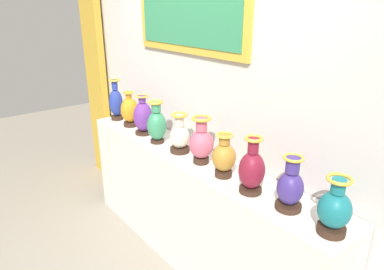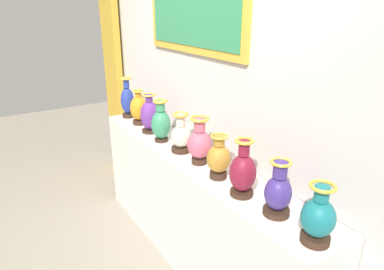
{
  "view_description": "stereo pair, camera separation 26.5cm",
  "coord_description": "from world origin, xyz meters",
  "px_view_note": "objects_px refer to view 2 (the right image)",
  "views": [
    {
      "loc": [
        1.94,
        -1.55,
        2.12
      ],
      "look_at": [
        0.0,
        0.0,
        1.18
      ],
      "focal_mm": 32.23,
      "sensor_mm": 36.0,
      "label": 1
    },
    {
      "loc": [
        2.1,
        -1.33,
        2.12
      ],
      "look_at": [
        0.0,
        0.0,
        1.18
      ],
      "focal_mm": 32.23,
      "sensor_mm": 36.0,
      "label": 2
    }
  ],
  "objects_px": {
    "vase_ivory": "(181,136)",
    "vase_ochre": "(219,158)",
    "vase_violet": "(150,115)",
    "vase_rose": "(199,143)",
    "vase_indigo": "(278,192)",
    "vase_jade": "(161,123)",
    "vase_cobalt": "(127,100)",
    "vase_teal": "(318,218)",
    "vase_amber": "(139,109)",
    "vase_burgundy": "(243,172)"
  },
  "relations": [
    {
      "from": "vase_cobalt",
      "to": "vase_indigo",
      "type": "bearing_deg",
      "value": 0.17
    },
    {
      "from": "vase_cobalt",
      "to": "vase_rose",
      "type": "distance_m",
      "value": 1.34
    },
    {
      "from": "vase_amber",
      "to": "vase_burgundy",
      "type": "distance_m",
      "value": 1.61
    },
    {
      "from": "vase_amber",
      "to": "vase_jade",
      "type": "distance_m",
      "value": 0.53
    },
    {
      "from": "vase_burgundy",
      "to": "vase_indigo",
      "type": "bearing_deg",
      "value": 6.01
    },
    {
      "from": "vase_amber",
      "to": "vase_rose",
      "type": "height_order",
      "value": "vase_rose"
    },
    {
      "from": "vase_rose",
      "to": "vase_teal",
      "type": "relative_size",
      "value": 1.11
    },
    {
      "from": "vase_rose",
      "to": "vase_ochre",
      "type": "distance_m",
      "value": 0.27
    },
    {
      "from": "vase_ivory",
      "to": "vase_violet",
      "type": "bearing_deg",
      "value": -178.82
    },
    {
      "from": "vase_violet",
      "to": "vase_cobalt",
      "type": "bearing_deg",
      "value": 179.66
    },
    {
      "from": "vase_jade",
      "to": "vase_indigo",
      "type": "height_order",
      "value": "vase_jade"
    },
    {
      "from": "vase_cobalt",
      "to": "vase_amber",
      "type": "bearing_deg",
      "value": 1.58
    },
    {
      "from": "vase_burgundy",
      "to": "vase_teal",
      "type": "relative_size",
      "value": 1.15
    },
    {
      "from": "vase_jade",
      "to": "vase_ochre",
      "type": "distance_m",
      "value": 0.81
    },
    {
      "from": "vase_cobalt",
      "to": "vase_violet",
      "type": "distance_m",
      "value": 0.54
    },
    {
      "from": "vase_cobalt",
      "to": "vase_burgundy",
      "type": "xyz_separation_m",
      "value": [
        1.87,
        -0.02,
        -0.02
      ]
    },
    {
      "from": "vase_indigo",
      "to": "vase_teal",
      "type": "height_order",
      "value": "vase_indigo"
    },
    {
      "from": "vase_burgundy",
      "to": "vase_ochre",
      "type": "bearing_deg",
      "value": 177.17
    },
    {
      "from": "vase_jade",
      "to": "vase_amber",
      "type": "bearing_deg",
      "value": 176.68
    },
    {
      "from": "vase_cobalt",
      "to": "vase_rose",
      "type": "relative_size",
      "value": 1.16
    },
    {
      "from": "vase_ivory",
      "to": "vase_jade",
      "type": "bearing_deg",
      "value": -173.75
    },
    {
      "from": "vase_violet",
      "to": "vase_indigo",
      "type": "distance_m",
      "value": 1.61
    },
    {
      "from": "vase_jade",
      "to": "vase_burgundy",
      "type": "bearing_deg",
      "value": 0.05
    },
    {
      "from": "vase_violet",
      "to": "vase_jade",
      "type": "bearing_deg",
      "value": -4.42
    },
    {
      "from": "vase_violet",
      "to": "vase_rose",
      "type": "distance_m",
      "value": 0.81
    },
    {
      "from": "vase_cobalt",
      "to": "vase_rose",
      "type": "height_order",
      "value": "vase_cobalt"
    },
    {
      "from": "vase_cobalt",
      "to": "vase_violet",
      "type": "height_order",
      "value": "vase_cobalt"
    },
    {
      "from": "vase_cobalt",
      "to": "vase_jade",
      "type": "relative_size",
      "value": 1.14
    },
    {
      "from": "vase_amber",
      "to": "vase_teal",
      "type": "relative_size",
      "value": 1.06
    },
    {
      "from": "vase_amber",
      "to": "vase_ivory",
      "type": "height_order",
      "value": "vase_amber"
    },
    {
      "from": "vase_rose",
      "to": "vase_indigo",
      "type": "distance_m",
      "value": 0.8
    },
    {
      "from": "vase_teal",
      "to": "vase_burgundy",
      "type": "bearing_deg",
      "value": -178.57
    },
    {
      "from": "vase_violet",
      "to": "vase_teal",
      "type": "bearing_deg",
      "value": -0.16
    },
    {
      "from": "vase_cobalt",
      "to": "vase_ochre",
      "type": "xyz_separation_m",
      "value": [
        1.61,
        -0.01,
        -0.04
      ]
    },
    {
      "from": "vase_amber",
      "to": "vase_burgundy",
      "type": "xyz_separation_m",
      "value": [
        1.61,
        -0.03,
        0.0
      ]
    },
    {
      "from": "vase_cobalt",
      "to": "vase_ochre",
      "type": "relative_size",
      "value": 1.35
    },
    {
      "from": "vase_violet",
      "to": "vase_teal",
      "type": "height_order",
      "value": "vase_violet"
    },
    {
      "from": "vase_violet",
      "to": "vase_indigo",
      "type": "xyz_separation_m",
      "value": [
        1.61,
        0.01,
        -0.02
      ]
    },
    {
      "from": "vase_teal",
      "to": "vase_jade",
      "type": "bearing_deg",
      "value": -179.48
    },
    {
      "from": "vase_cobalt",
      "to": "vase_jade",
      "type": "height_order",
      "value": "vase_cobalt"
    },
    {
      "from": "vase_burgundy",
      "to": "vase_indigo",
      "type": "relative_size",
      "value": 1.12
    },
    {
      "from": "vase_indigo",
      "to": "vase_amber",
      "type": "bearing_deg",
      "value": 179.97
    },
    {
      "from": "vase_ivory",
      "to": "vase_burgundy",
      "type": "xyz_separation_m",
      "value": [
        0.79,
        -0.03,
        0.02
      ]
    },
    {
      "from": "vase_amber",
      "to": "vase_ochre",
      "type": "height_order",
      "value": "vase_amber"
    },
    {
      "from": "vase_ivory",
      "to": "vase_indigo",
      "type": "distance_m",
      "value": 1.06
    },
    {
      "from": "vase_ivory",
      "to": "vase_ochre",
      "type": "relative_size",
      "value": 1.04
    },
    {
      "from": "vase_ochre",
      "to": "vase_ivory",
      "type": "bearing_deg",
      "value": 178.15
    },
    {
      "from": "vase_cobalt",
      "to": "vase_rose",
      "type": "xyz_separation_m",
      "value": [
        1.34,
        0.01,
        -0.02
      ]
    },
    {
      "from": "vase_jade",
      "to": "vase_ivory",
      "type": "relative_size",
      "value": 1.14
    },
    {
      "from": "vase_jade",
      "to": "vase_violet",
      "type": "bearing_deg",
      "value": 175.58
    }
  ]
}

